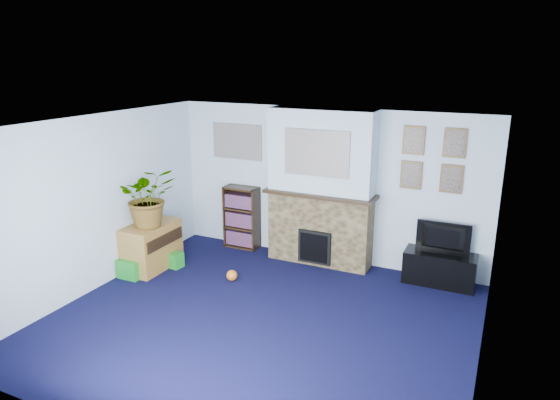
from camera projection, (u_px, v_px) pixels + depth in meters
The scene contains 26 objects.
floor at pixel (260, 321), 6.12m from camera, with size 5.00×4.50×0.01m, color black.
ceiling at pixel (257, 126), 5.46m from camera, with size 5.00×4.50×0.01m, color white.
wall_back at pixel (325, 185), 7.75m from camera, with size 5.00×0.04×2.40m, color silver.
wall_front at pixel (124, 318), 3.83m from camera, with size 5.00×0.04×2.40m, color silver.
wall_left at pixel (96, 203), 6.81m from camera, with size 0.04×4.50×2.40m, color silver.
wall_right at pixel (490, 266), 4.77m from camera, with size 0.04×4.50×2.40m, color silver.
chimney_breast at pixel (321, 189), 7.57m from camera, with size 1.72×0.50×2.40m.
collage_main at pixel (317, 153), 7.23m from camera, with size 1.00×0.03×0.68m, color gray.
collage_left at pixel (237, 142), 8.21m from camera, with size 0.90×0.03×0.58m, color gray.
portrait_tl at pixel (414, 140), 6.98m from camera, with size 0.30×0.03×0.40m, color brown.
portrait_tr at pixel (455, 143), 6.75m from camera, with size 0.30×0.03×0.40m, color brown.
portrait_bl at pixel (411, 175), 7.12m from camera, with size 0.30×0.03×0.40m, color brown.
portrait_br at pixel (451, 179), 6.89m from camera, with size 0.30×0.03×0.40m, color brown.
tv_stand at pixel (439, 269), 7.08m from camera, with size 0.98×0.41×0.47m, color black.
television at pixel (443, 238), 6.97m from camera, with size 0.74×0.10×0.43m, color black.
bookshelf at pixel (242, 219), 8.40m from camera, with size 0.58×0.28×1.05m.
sideboard at pixel (152, 246), 7.60m from camera, with size 0.50×0.90×0.70m, color olive.
potted_plant at pixel (148, 197), 7.31m from camera, with size 0.80×0.70×0.89m, color #26661E.
mantel_clock at pixel (318, 188), 7.53m from camera, with size 0.10×0.06×0.14m, color gold.
mantel_candle at pixel (342, 190), 7.38m from camera, with size 0.05×0.05×0.17m, color #B2BFC6.
mantel_teddy at pixel (284, 184), 7.77m from camera, with size 0.12×0.12×0.12m, color slate.
mantel_can at pixel (360, 193), 7.27m from camera, with size 0.06×0.06×0.13m, color #198C26.
green_crate at pixel (132, 268), 7.32m from camera, with size 0.35×0.28×0.28m, color #198C26.
toy_ball at pixel (232, 275), 7.22m from camera, with size 0.16×0.16×0.16m, color orange.
toy_block at pixel (176, 261), 7.66m from camera, with size 0.19×0.19×0.23m, color #198C26.
toy_tube at pixel (168, 252), 8.09m from camera, with size 0.15×0.15×0.32m, color #198C26.
Camera 1 is at (2.54, -4.85, 3.13)m, focal length 32.00 mm.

